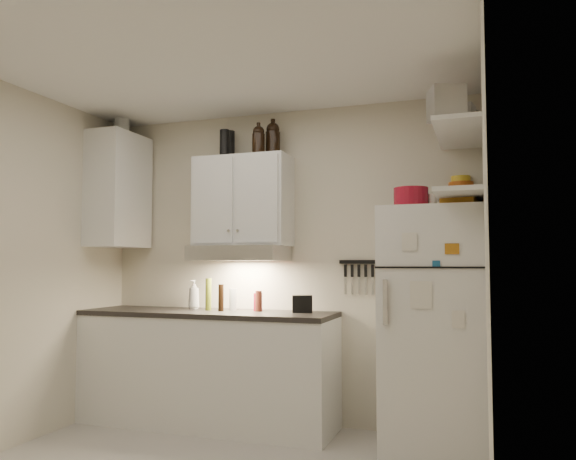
% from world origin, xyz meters
% --- Properties ---
extents(ceiling, '(3.20, 3.00, 0.02)m').
position_xyz_m(ceiling, '(0.00, 0.00, 2.61)').
color(ceiling, white).
rests_on(ceiling, ground).
extents(back_wall, '(3.20, 0.02, 2.60)m').
position_xyz_m(back_wall, '(0.00, 1.51, 1.30)').
color(back_wall, beige).
rests_on(back_wall, ground).
extents(right_wall, '(0.02, 3.00, 2.60)m').
position_xyz_m(right_wall, '(1.61, 0.00, 1.30)').
color(right_wall, beige).
rests_on(right_wall, ground).
extents(base_cabinet, '(2.10, 0.60, 0.88)m').
position_xyz_m(base_cabinet, '(-0.55, 1.20, 0.44)').
color(base_cabinet, white).
rests_on(base_cabinet, floor).
extents(countertop, '(2.10, 0.62, 0.04)m').
position_xyz_m(countertop, '(-0.55, 1.20, 0.90)').
color(countertop, black).
rests_on(countertop, base_cabinet).
extents(upper_cabinet, '(0.80, 0.33, 0.75)m').
position_xyz_m(upper_cabinet, '(-0.30, 1.33, 1.83)').
color(upper_cabinet, white).
rests_on(upper_cabinet, back_wall).
extents(side_cabinet, '(0.33, 0.55, 1.00)m').
position_xyz_m(side_cabinet, '(-1.44, 1.20, 1.95)').
color(side_cabinet, white).
rests_on(side_cabinet, left_wall).
extents(range_hood, '(0.76, 0.46, 0.12)m').
position_xyz_m(range_hood, '(-0.30, 1.27, 1.39)').
color(range_hood, silver).
rests_on(range_hood, back_wall).
extents(fridge, '(0.70, 0.68, 1.70)m').
position_xyz_m(fridge, '(1.25, 1.16, 0.85)').
color(fridge, white).
rests_on(fridge, floor).
extents(shelf_hi, '(0.30, 0.95, 0.03)m').
position_xyz_m(shelf_hi, '(1.45, 1.02, 2.20)').
color(shelf_hi, white).
rests_on(shelf_hi, right_wall).
extents(shelf_lo, '(0.30, 0.95, 0.03)m').
position_xyz_m(shelf_lo, '(1.45, 1.02, 1.76)').
color(shelf_lo, white).
rests_on(shelf_lo, right_wall).
extents(knife_strip, '(0.42, 0.02, 0.03)m').
position_xyz_m(knife_strip, '(0.70, 1.49, 1.32)').
color(knife_strip, black).
rests_on(knife_strip, back_wall).
extents(dutch_oven, '(0.30, 0.30, 0.14)m').
position_xyz_m(dutch_oven, '(1.12, 1.06, 1.77)').
color(dutch_oven, maroon).
rests_on(dutch_oven, fridge).
extents(book_stack, '(0.28, 0.33, 0.09)m').
position_xyz_m(book_stack, '(1.46, 1.06, 1.75)').
color(book_stack, '#B06B16').
rests_on(book_stack, fridge).
extents(spice_jar, '(0.07, 0.07, 0.09)m').
position_xyz_m(spice_jar, '(1.26, 1.07, 1.75)').
color(spice_jar, silver).
rests_on(spice_jar, fridge).
extents(stock_pot, '(0.36, 0.36, 0.20)m').
position_xyz_m(stock_pot, '(1.45, 1.31, 2.31)').
color(stock_pot, silver).
rests_on(stock_pot, shelf_hi).
extents(tin_a, '(0.20, 0.18, 0.17)m').
position_xyz_m(tin_a, '(1.46, 1.01, 2.30)').
color(tin_a, '#AAAAAD').
rests_on(tin_a, shelf_hi).
extents(tin_b, '(0.26, 0.26, 0.20)m').
position_xyz_m(tin_b, '(1.39, 0.70, 2.32)').
color(tin_b, '#AAAAAD').
rests_on(tin_b, shelf_hi).
extents(bowl_teal, '(0.23, 0.23, 0.09)m').
position_xyz_m(bowl_teal, '(1.45, 1.39, 1.82)').
color(bowl_teal, '#17517F').
rests_on(bowl_teal, shelf_lo).
extents(bowl_orange, '(0.19, 0.19, 0.06)m').
position_xyz_m(bowl_orange, '(1.44, 1.49, 1.90)').
color(bowl_orange, '#C65312').
rests_on(bowl_orange, bowl_teal).
extents(bowl_yellow, '(0.14, 0.14, 0.05)m').
position_xyz_m(bowl_yellow, '(1.44, 1.49, 1.95)').
color(bowl_yellow, gold).
rests_on(bowl_yellow, bowl_orange).
extents(plates, '(0.25, 0.25, 0.06)m').
position_xyz_m(plates, '(1.52, 1.10, 1.80)').
color(plates, '#17517F').
rests_on(plates, shelf_lo).
extents(growler_a, '(0.13, 0.13, 0.25)m').
position_xyz_m(growler_a, '(-0.14, 1.28, 2.32)').
color(growler_a, black).
rests_on(growler_a, upper_cabinet).
extents(growler_b, '(0.13, 0.13, 0.29)m').
position_xyz_m(growler_b, '(-0.05, 1.38, 2.35)').
color(growler_b, black).
rests_on(growler_b, upper_cabinet).
extents(thermos_a, '(0.10, 0.10, 0.24)m').
position_xyz_m(thermos_a, '(-0.46, 1.31, 2.32)').
color(thermos_a, black).
rests_on(thermos_a, upper_cabinet).
extents(thermos_b, '(0.11, 0.11, 0.25)m').
position_xyz_m(thermos_b, '(-0.46, 1.41, 2.33)').
color(thermos_b, black).
rests_on(thermos_b, upper_cabinet).
extents(side_jar, '(0.15, 0.15, 0.18)m').
position_xyz_m(side_jar, '(-1.45, 1.24, 2.54)').
color(side_jar, silver).
rests_on(side_jar, side_cabinet).
extents(soap_bottle, '(0.13, 0.13, 0.28)m').
position_xyz_m(soap_bottle, '(-0.76, 1.35, 1.06)').
color(soap_bottle, white).
rests_on(soap_bottle, countertop).
extents(pepper_mill, '(0.05, 0.05, 0.17)m').
position_xyz_m(pepper_mill, '(-0.14, 1.29, 1.00)').
color(pepper_mill, '#5E271C').
rests_on(pepper_mill, countertop).
extents(oil_bottle, '(0.07, 0.07, 0.26)m').
position_xyz_m(oil_bottle, '(-0.57, 1.26, 1.05)').
color(oil_bottle, '#62701C').
rests_on(oil_bottle, countertop).
extents(vinegar_bottle, '(0.06, 0.06, 0.22)m').
position_xyz_m(vinegar_bottle, '(-0.44, 1.21, 1.03)').
color(vinegar_bottle, black).
rests_on(vinegar_bottle, countertop).
extents(clear_bottle, '(0.08, 0.08, 0.18)m').
position_xyz_m(clear_bottle, '(-0.37, 1.30, 1.01)').
color(clear_bottle, silver).
rests_on(clear_bottle, countertop).
extents(red_jar, '(0.08, 0.08, 0.14)m').
position_xyz_m(red_jar, '(-0.16, 1.34, 0.99)').
color(red_jar, maroon).
rests_on(red_jar, countertop).
extents(caddy, '(0.18, 0.15, 0.13)m').
position_xyz_m(caddy, '(0.23, 1.31, 0.99)').
color(caddy, black).
rests_on(caddy, countertop).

